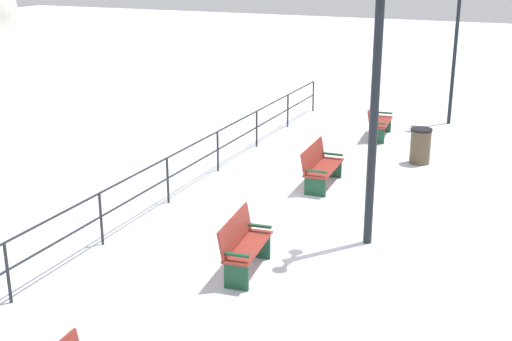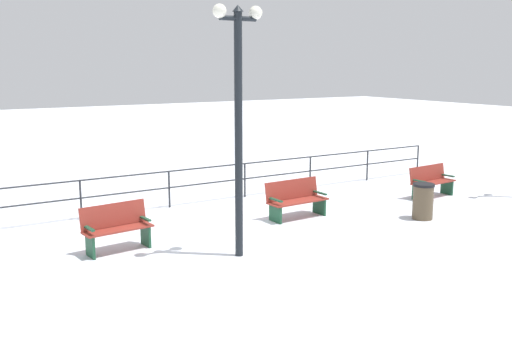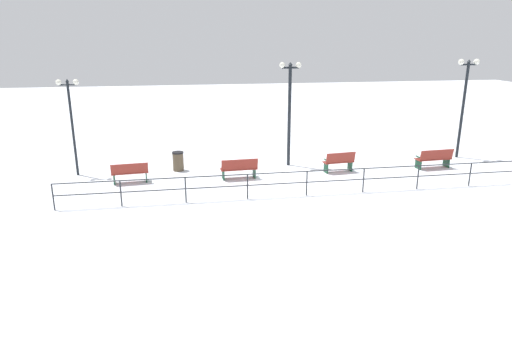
{
  "view_description": "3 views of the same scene",
  "coord_description": "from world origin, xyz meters",
  "px_view_note": "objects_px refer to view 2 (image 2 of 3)",
  "views": [
    {
      "loc": [
        4.22,
        -11.31,
        4.97
      ],
      "look_at": [
        -1.25,
        1.25,
        0.51
      ],
      "focal_mm": 47.87,
      "sensor_mm": 36.0,
      "label": 1
    },
    {
      "loc": [
        10.89,
        -5.57,
        3.68
      ],
      "look_at": [
        -1.59,
        1.99,
        0.96
      ],
      "focal_mm": 40.06,
      "sensor_mm": 36.0,
      "label": 2
    },
    {
      "loc": [
        -18.24,
        4.61,
        5.79
      ],
      "look_at": [
        -2.25,
        1.88,
        0.96
      ],
      "focal_mm": 31.46,
      "sensor_mm": 36.0,
      "label": 3
    }
  ],
  "objects_px": {
    "bench_third": "(296,199)",
    "bench_second": "(117,227)",
    "bench_fourth": "(431,181)",
    "lamppost_middle": "(238,102)",
    "trash_bin": "(423,201)"
  },
  "relations": [
    {
      "from": "bench_third",
      "to": "bench_second",
      "type": "bearing_deg",
      "value": -89.83
    },
    {
      "from": "bench_fourth",
      "to": "lamppost_middle",
      "type": "relative_size",
      "value": 0.32
    },
    {
      "from": "bench_fourth",
      "to": "lamppost_middle",
      "type": "distance_m",
      "value": 7.69
    },
    {
      "from": "bench_second",
      "to": "lamppost_middle",
      "type": "height_order",
      "value": "lamppost_middle"
    },
    {
      "from": "lamppost_middle",
      "to": "trash_bin",
      "type": "height_order",
      "value": "lamppost_middle"
    },
    {
      "from": "bench_second",
      "to": "bench_fourth",
      "type": "distance_m",
      "value": 9.03
    },
    {
      "from": "lamppost_middle",
      "to": "bench_second",
      "type": "bearing_deg",
      "value": -128.14
    },
    {
      "from": "bench_third",
      "to": "bench_fourth",
      "type": "xyz_separation_m",
      "value": [
        0.18,
        4.51,
        0.0
      ]
    },
    {
      "from": "bench_second",
      "to": "bench_fourth",
      "type": "bearing_deg",
      "value": 84.12
    },
    {
      "from": "lamppost_middle",
      "to": "bench_third",
      "type": "bearing_deg",
      "value": 124.15
    },
    {
      "from": "bench_third",
      "to": "trash_bin",
      "type": "xyz_separation_m",
      "value": [
        1.7,
        2.55,
        -0.02
      ]
    },
    {
      "from": "bench_second",
      "to": "lamppost_middle",
      "type": "distance_m",
      "value": 3.52
    },
    {
      "from": "lamppost_middle",
      "to": "trash_bin",
      "type": "bearing_deg",
      "value": 90.56
    },
    {
      "from": "bench_second",
      "to": "lamppost_middle",
      "type": "relative_size",
      "value": 0.3
    },
    {
      "from": "bench_third",
      "to": "lamppost_middle",
      "type": "height_order",
      "value": "lamppost_middle"
    }
  ]
}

